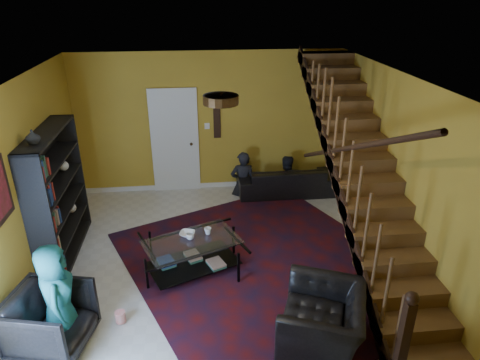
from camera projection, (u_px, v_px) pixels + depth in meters
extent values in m
plane|color=beige|center=(220.00, 263.00, 6.58)|extent=(5.50, 5.50, 0.00)
plane|color=gold|center=(209.00, 123.00, 8.49)|extent=(5.20, 0.00, 5.20)
plane|color=gold|center=(241.00, 318.00, 3.51)|extent=(5.20, 0.00, 5.20)
plane|color=gold|center=(25.00, 189.00, 5.73)|extent=(0.00, 5.50, 5.50)
plane|color=gold|center=(396.00, 172.00, 6.26)|extent=(0.00, 5.50, 5.50)
plane|color=white|center=(216.00, 80.00, 5.42)|extent=(5.50, 5.50, 0.00)
cube|color=silver|center=(211.00, 185.00, 9.04)|extent=(5.20, 0.02, 0.10)
cube|color=silver|center=(45.00, 271.00, 6.29)|extent=(0.02, 5.50, 0.10)
cube|color=gold|center=(364.00, 178.00, 6.25)|extent=(0.95, 4.92, 2.83)
cube|color=black|center=(334.00, 175.00, 6.17)|extent=(0.04, 5.02, 3.02)
cylinder|color=black|center=(339.00, 145.00, 5.98)|extent=(0.07, 4.20, 2.44)
cube|color=black|center=(402.00, 345.00, 4.35)|extent=(0.10, 0.10, 1.10)
cube|color=black|center=(58.00, 195.00, 6.46)|extent=(0.35, 1.80, 2.00)
cube|color=black|center=(65.00, 229.00, 6.71)|extent=(0.35, 1.72, 0.03)
cube|color=black|center=(56.00, 186.00, 6.40)|extent=(0.35, 1.72, 0.03)
cube|color=silver|center=(175.00, 143.00, 8.55)|extent=(0.82, 0.05, 2.05)
cube|color=black|center=(217.00, 116.00, 8.42)|extent=(0.14, 0.03, 0.90)
cylinder|color=#3F2814|center=(221.00, 100.00, 4.72)|extent=(0.40, 0.40, 0.10)
cube|color=#430C0D|center=(267.00, 266.00, 6.48)|extent=(5.09, 5.36, 0.02)
imported|color=black|center=(286.00, 180.00, 8.69)|extent=(1.95, 0.77, 0.57)
imported|color=black|center=(50.00, 322.00, 4.88)|extent=(1.01, 1.00, 0.77)
imported|color=black|center=(322.00, 320.00, 4.97)|extent=(1.25, 1.33, 0.69)
imported|color=black|center=(243.00, 183.00, 8.67)|extent=(0.51, 0.34, 1.36)
imported|color=black|center=(285.00, 184.00, 8.79)|extent=(0.62, 0.49, 1.24)
imported|color=#175A58|center=(57.00, 296.00, 4.88)|extent=(0.53, 0.71, 1.32)
cube|color=black|center=(147.00, 274.00, 5.91)|extent=(0.04, 0.04, 0.50)
cube|color=black|center=(239.00, 268.00, 6.03)|extent=(0.04, 0.04, 0.50)
cube|color=black|center=(151.00, 246.00, 6.56)|extent=(0.04, 0.04, 0.50)
cube|color=black|center=(234.00, 241.00, 6.69)|extent=(0.04, 0.04, 0.50)
cube|color=black|center=(193.00, 263.00, 6.35)|extent=(1.46, 1.16, 0.02)
cube|color=silver|center=(192.00, 242.00, 6.19)|extent=(1.54, 1.24, 0.02)
imported|color=#999999|center=(190.00, 236.00, 6.23)|extent=(0.15, 0.15, 0.09)
imported|color=#999999|center=(208.00, 231.00, 6.36)|extent=(0.13, 0.13, 0.10)
imported|color=#999999|center=(187.00, 234.00, 6.33)|extent=(0.28, 0.28, 0.05)
imported|color=#999999|center=(33.00, 137.00, 5.56)|extent=(0.18, 0.18, 0.19)
cylinder|color=red|center=(120.00, 317.00, 5.37)|extent=(0.16, 0.16, 0.15)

